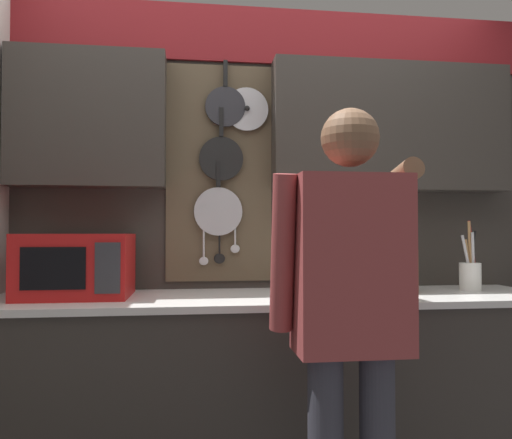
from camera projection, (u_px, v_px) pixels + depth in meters
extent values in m
cube|color=#38332D|center=(278.00, 398.00, 2.30)|extent=(2.57, 0.61, 0.89)
cube|color=white|center=(278.00, 298.00, 2.32)|extent=(2.60, 0.64, 0.03)
cube|color=#38332D|center=(268.00, 234.00, 2.65)|extent=(3.17, 0.04, 2.40)
cube|color=maroon|center=(268.00, 36.00, 2.65)|extent=(3.13, 0.02, 0.30)
cube|color=#38332D|center=(88.00, 119.00, 2.45)|extent=(0.75, 0.16, 0.67)
cube|color=#38332D|center=(391.00, 127.00, 2.65)|extent=(1.27, 0.16, 0.67)
cube|color=brown|center=(219.00, 172.00, 2.60)|extent=(0.55, 0.01, 1.13)
cylinder|color=#2D2D33|center=(225.00, 107.00, 2.58)|extent=(0.21, 0.02, 0.21)
cube|color=black|center=(225.00, 73.00, 2.58)|extent=(0.02, 0.02, 0.14)
cylinder|color=black|center=(221.00, 159.00, 2.57)|extent=(0.23, 0.02, 0.23)
cube|color=black|center=(221.00, 122.00, 2.57)|extent=(0.02, 0.02, 0.15)
cylinder|color=#B7B7BC|center=(218.00, 211.00, 2.56)|extent=(0.25, 0.02, 0.25)
cube|color=black|center=(218.00, 174.00, 2.56)|extent=(0.02, 0.02, 0.13)
cylinder|color=silver|center=(247.00, 109.00, 2.60)|extent=(0.23, 0.01, 0.23)
sphere|color=black|center=(247.00, 108.00, 2.58)|extent=(0.03, 0.03, 0.03)
cylinder|color=silver|center=(204.00, 236.00, 2.55)|extent=(0.01, 0.01, 0.23)
ellipsoid|color=silver|center=(204.00, 261.00, 2.55)|extent=(0.05, 0.01, 0.04)
cylinder|color=black|center=(219.00, 234.00, 2.56)|extent=(0.01, 0.01, 0.22)
ellipsoid|color=black|center=(219.00, 259.00, 2.56)|extent=(0.06, 0.01, 0.05)
cylinder|color=silver|center=(235.00, 230.00, 2.57)|extent=(0.01, 0.01, 0.17)
ellipsoid|color=silver|center=(235.00, 249.00, 2.57)|extent=(0.05, 0.01, 0.04)
cube|color=red|center=(77.00, 265.00, 2.25)|extent=(0.47, 0.39, 0.28)
cube|color=black|center=(53.00, 268.00, 2.05)|extent=(0.26, 0.01, 0.18)
cube|color=#333338|center=(108.00, 268.00, 2.08)|extent=(0.10, 0.01, 0.21)
cube|color=brown|center=(401.00, 270.00, 2.44)|extent=(0.12, 0.15, 0.21)
cylinder|color=black|center=(396.00, 241.00, 2.41)|extent=(0.02, 0.03, 0.08)
cylinder|color=black|center=(399.00, 241.00, 2.41)|extent=(0.02, 0.03, 0.08)
cylinder|color=black|center=(402.00, 241.00, 2.41)|extent=(0.02, 0.03, 0.08)
cylinder|color=black|center=(405.00, 241.00, 2.41)|extent=(0.02, 0.03, 0.08)
cylinder|color=black|center=(408.00, 244.00, 2.42)|extent=(0.02, 0.02, 0.05)
cylinder|color=black|center=(411.00, 243.00, 2.42)|extent=(0.02, 0.03, 0.06)
cylinder|color=white|center=(470.00, 277.00, 2.49)|extent=(0.10, 0.10, 0.14)
cylinder|color=tan|center=(470.00, 250.00, 2.49)|extent=(0.03, 0.03, 0.29)
cylinder|color=tan|center=(468.00, 259.00, 2.48)|extent=(0.03, 0.03, 0.20)
cylinder|color=red|center=(472.00, 250.00, 2.50)|extent=(0.02, 0.06, 0.29)
cylinder|color=silver|center=(467.00, 257.00, 2.47)|extent=(0.05, 0.04, 0.22)
cylinder|color=black|center=(471.00, 255.00, 2.49)|extent=(0.05, 0.03, 0.24)
cylinder|color=tan|center=(471.00, 258.00, 2.49)|extent=(0.02, 0.02, 0.22)
cylinder|color=silver|center=(473.00, 256.00, 2.48)|extent=(0.02, 0.02, 0.24)
cube|color=#993D3D|center=(351.00, 264.00, 1.69)|extent=(0.38, 0.22, 0.60)
sphere|color=brown|center=(350.00, 138.00, 1.70)|extent=(0.20, 0.20, 0.20)
cylinder|color=#993D3D|center=(283.00, 253.00, 1.69)|extent=(0.08, 0.17, 0.54)
cylinder|color=brown|center=(385.00, 189.00, 1.99)|extent=(0.08, 0.54, 0.18)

